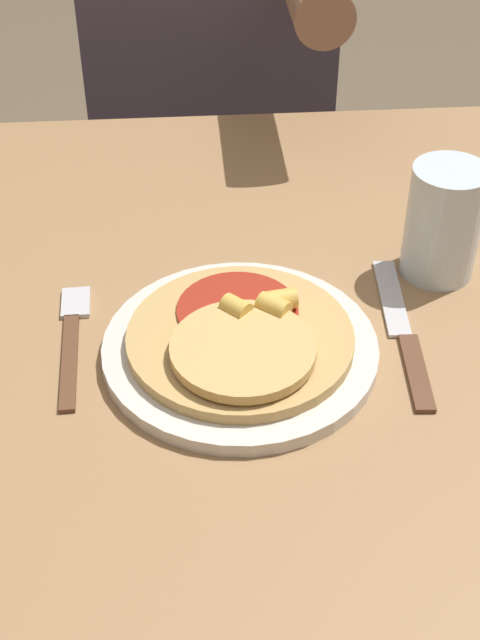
{
  "coord_description": "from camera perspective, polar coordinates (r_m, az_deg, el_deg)",
  "views": [
    {
      "loc": [
        -0.09,
        -0.61,
        1.28
      ],
      "look_at": [
        -0.04,
        0.0,
        0.77
      ],
      "focal_mm": 50.0,
      "sensor_mm": 36.0,
      "label": 1
    }
  ],
  "objects": [
    {
      "name": "fork",
      "position": [
        0.86,
        -10.69,
        -1.05
      ],
      "size": [
        0.03,
        0.18,
        0.0
      ],
      "color": "brown",
      "rests_on": "dining_table"
    },
    {
      "name": "knife",
      "position": [
        0.86,
        10.4,
        -0.79
      ],
      "size": [
        0.03,
        0.22,
        0.0
      ],
      "color": "brown",
      "rests_on": "dining_table"
    },
    {
      "name": "pizza",
      "position": [
        0.81,
        0.1,
        -1.07
      ],
      "size": [
        0.21,
        0.21,
        0.04
      ],
      "color": "tan",
      "rests_on": "plate"
    },
    {
      "name": "person_diner",
      "position": [
        1.47,
        -1.93,
        17.51
      ],
      "size": [
        0.38,
        0.52,
        1.24
      ],
      "color": "#2D2D38",
      "rests_on": "ground_plane"
    },
    {
      "name": "dining_table",
      "position": [
        0.89,
        2.53,
        -6.55
      ],
      "size": [
        1.29,
        0.97,
        0.73
      ],
      "color": "#9E754C",
      "rests_on": "ground_plane"
    },
    {
      "name": "plate",
      "position": [
        0.82,
        0.0,
        -1.77
      ],
      "size": [
        0.25,
        0.25,
        0.01
      ],
      "color": "silver",
      "rests_on": "dining_table"
    },
    {
      "name": "drinking_glass",
      "position": [
        0.92,
        12.89,
        6.14
      ],
      "size": [
        0.08,
        0.08,
        0.12
      ],
      "color": "silver",
      "rests_on": "dining_table"
    }
  ]
}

